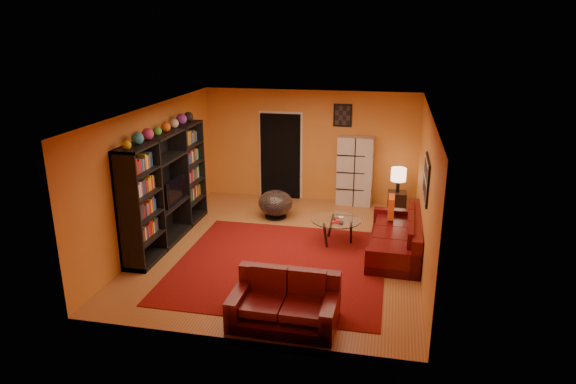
% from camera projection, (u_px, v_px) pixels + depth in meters
% --- Properties ---
extents(floor, '(6.00, 6.00, 0.00)m').
position_uv_depth(floor, '(283.00, 248.00, 9.65)').
color(floor, brown).
rests_on(floor, ground).
extents(ceiling, '(6.00, 6.00, 0.00)m').
position_uv_depth(ceiling, '(282.00, 110.00, 8.85)').
color(ceiling, white).
rests_on(ceiling, wall_back).
extents(wall_back, '(6.00, 0.00, 6.00)m').
position_uv_depth(wall_back, '(310.00, 146.00, 12.04)').
color(wall_back, orange).
rests_on(wall_back, floor).
extents(wall_front, '(6.00, 0.00, 6.00)m').
position_uv_depth(wall_front, '(232.00, 250.00, 6.46)').
color(wall_front, orange).
rests_on(wall_front, floor).
extents(wall_left, '(0.00, 6.00, 6.00)m').
position_uv_depth(wall_left, '(154.00, 175.00, 9.73)').
color(wall_left, orange).
rests_on(wall_left, floor).
extents(wall_right, '(0.00, 6.00, 6.00)m').
position_uv_depth(wall_right, '(425.00, 191.00, 8.77)').
color(wall_right, orange).
rests_on(wall_right, floor).
extents(rug, '(3.60, 3.60, 0.01)m').
position_uv_depth(rug, '(280.00, 265.00, 8.98)').
color(rug, '#560A09').
rests_on(rug, floor).
extents(doorway, '(0.95, 0.10, 2.04)m').
position_uv_depth(doorway, '(280.00, 156.00, 12.23)').
color(doorway, black).
rests_on(doorway, floor).
extents(wall_art_right, '(0.03, 1.00, 0.70)m').
position_uv_depth(wall_art_right, '(427.00, 179.00, 8.40)').
color(wall_art_right, black).
rests_on(wall_art_right, wall_right).
extents(wall_art_back, '(0.42, 0.03, 0.52)m').
position_uv_depth(wall_art_back, '(343.00, 115.00, 11.65)').
color(wall_art_back, black).
rests_on(wall_art_back, wall_back).
extents(entertainment_unit, '(0.45, 3.00, 2.10)m').
position_uv_depth(entertainment_unit, '(166.00, 188.00, 9.77)').
color(entertainment_unit, black).
rests_on(entertainment_unit, floor).
extents(tv, '(0.85, 0.11, 0.49)m').
position_uv_depth(tv, '(171.00, 191.00, 9.87)').
color(tv, black).
rests_on(tv, entertainment_unit).
extents(sofa, '(0.97, 2.27, 0.85)m').
position_uv_depth(sofa, '(400.00, 237.00, 9.42)').
color(sofa, '#46090D').
rests_on(sofa, rug).
extents(loveseat, '(1.49, 0.91, 0.85)m').
position_uv_depth(loveseat, '(285.00, 303.00, 7.21)').
color(loveseat, '#46090D').
rests_on(loveseat, rug).
extents(throw_pillow, '(0.12, 0.42, 0.42)m').
position_uv_depth(throw_pillow, '(391.00, 207.00, 9.99)').
color(throw_pillow, orange).
rests_on(throw_pillow, sofa).
extents(coffee_table, '(0.95, 0.95, 0.48)m').
position_uv_depth(coffee_table, '(336.00, 222.00, 9.77)').
color(coffee_table, silver).
rests_on(coffee_table, floor).
extents(storage_cabinet, '(0.82, 0.39, 1.60)m').
position_uv_depth(storage_cabinet, '(355.00, 171.00, 11.80)').
color(storage_cabinet, '#BDB6AE').
rests_on(storage_cabinet, floor).
extents(bowl_chair, '(0.75, 0.75, 0.61)m').
position_uv_depth(bowl_chair, '(276.00, 203.00, 11.11)').
color(bowl_chair, black).
rests_on(bowl_chair, floor).
extents(side_table, '(0.41, 0.41, 0.50)m').
position_uv_depth(side_table, '(397.00, 203.00, 11.37)').
color(side_table, black).
rests_on(side_table, floor).
extents(table_lamp, '(0.33, 0.33, 0.55)m').
position_uv_depth(table_lamp, '(399.00, 175.00, 11.17)').
color(table_lamp, black).
rests_on(table_lamp, side_table).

